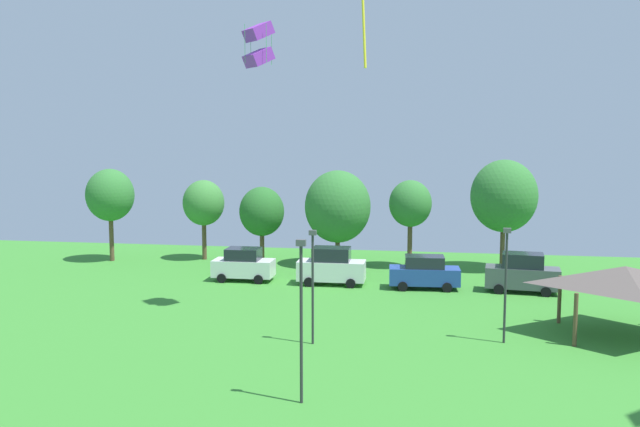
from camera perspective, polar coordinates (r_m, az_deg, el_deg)
kite_flying_1 at (r=37.90m, az=-5.21°, el=13.97°), size 1.88×1.88×2.50m
parked_car_leftmost at (r=47.79m, az=-6.46°, el=-4.30°), size 4.23×2.14×2.30m
parked_car_second_from_left at (r=46.22m, az=0.97°, el=-4.48°), size 4.60×2.13×2.56m
parked_car_third_from_left at (r=45.50m, az=8.78°, el=-4.92°), size 4.71×2.26×2.21m
parked_car_rightmost_in_row at (r=45.81m, az=16.67°, el=-4.85°), size 4.81×2.41×2.57m
park_pavilion at (r=37.23m, az=24.31°, el=-4.85°), size 7.02×5.39×3.60m
light_post_0 at (r=34.08m, az=15.37°, el=-5.26°), size 0.36×0.20×5.66m
light_post_1 at (r=25.48m, az=-1.59°, el=-8.27°), size 0.36×0.20×6.25m
light_post_2 at (r=32.72m, az=-0.62°, el=-5.58°), size 0.36×0.20×5.58m
treeline_tree_0 at (r=57.13m, az=-17.27°, el=1.47°), size 3.84×3.84×7.49m
treeline_tree_1 at (r=56.09m, az=-9.78°, el=0.87°), size 3.38×3.38×6.55m
treeline_tree_2 at (r=54.18m, az=-4.93°, el=0.16°), size 3.58×3.58×6.09m
treeline_tree_3 at (r=52.49m, az=1.50°, el=0.58°), size 5.11×5.11×7.48m
treeline_tree_4 at (r=52.12m, az=7.62°, el=0.80°), size 3.25×3.25×6.77m
treeline_tree_5 at (r=52.55m, az=15.23°, el=1.42°), size 4.95×4.95×8.36m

